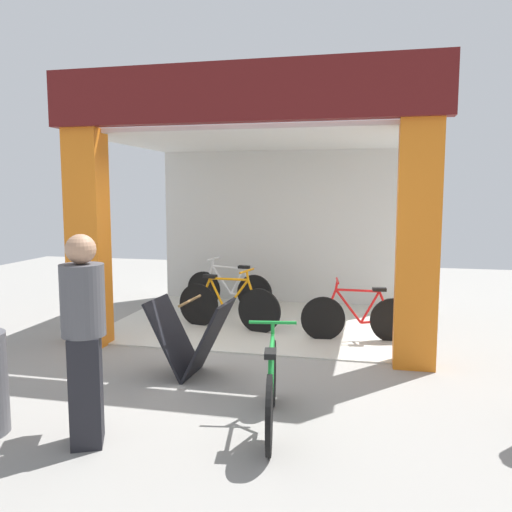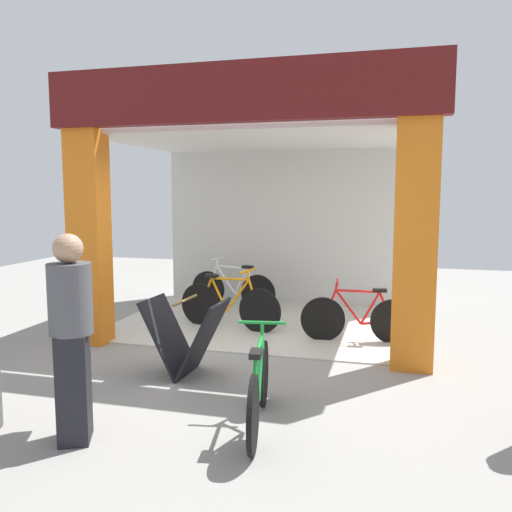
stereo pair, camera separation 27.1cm
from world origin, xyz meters
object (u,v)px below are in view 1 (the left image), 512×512
(bicycle_inside_1, at_px, (228,305))
(sandwich_board_sign, at_px, (191,338))
(pedestrian_0, at_px, (84,336))
(bicycle_inside_0, at_px, (358,317))
(bicycle_parked_0, at_px, (271,388))
(bicycle_inside_2, at_px, (229,289))

(bicycle_inside_1, bearing_deg, sandwich_board_sign, -86.02)
(pedestrian_0, bearing_deg, sandwich_board_sign, 80.61)
(bicycle_inside_0, height_order, pedestrian_0, pedestrian_0)
(bicycle_inside_0, bearing_deg, sandwich_board_sign, -134.42)
(bicycle_inside_1, bearing_deg, bicycle_parked_0, -67.76)
(sandwich_board_sign, bearing_deg, pedestrian_0, -99.39)
(bicycle_parked_0, xyz_separation_m, pedestrian_0, (-1.40, -0.61, 0.54))
(bicycle_inside_1, height_order, pedestrian_0, pedestrian_0)
(bicycle_parked_0, bearing_deg, bicycle_inside_0, 77.41)
(bicycle_inside_0, height_order, bicycle_parked_0, bicycle_parked_0)
(bicycle_parked_0, relative_size, pedestrian_0, 0.92)
(bicycle_inside_0, height_order, sandwich_board_sign, sandwich_board_sign)
(bicycle_inside_2, bearing_deg, pedestrian_0, -87.47)
(bicycle_inside_2, height_order, pedestrian_0, pedestrian_0)
(bicycle_inside_0, bearing_deg, bicycle_inside_2, 145.54)
(bicycle_inside_0, bearing_deg, bicycle_parked_0, -102.59)
(bicycle_inside_0, relative_size, sandwich_board_sign, 1.71)
(bicycle_inside_1, bearing_deg, pedestrian_0, -92.16)
(bicycle_inside_0, xyz_separation_m, bicycle_inside_2, (-2.26, 1.55, 0.01))
(bicycle_inside_2, distance_m, bicycle_parked_0, 4.71)
(bicycle_inside_0, relative_size, bicycle_inside_1, 0.94)
(bicycle_inside_0, distance_m, bicycle_inside_1, 1.91)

